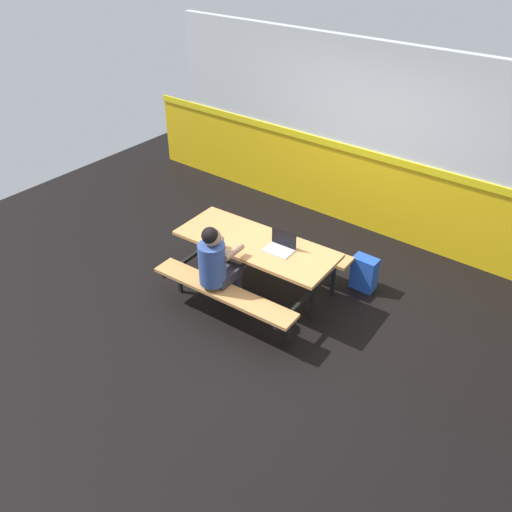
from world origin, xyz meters
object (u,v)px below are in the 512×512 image
picnic_table_main (256,254)px  student_nearer (217,264)px  backpack_dark (364,273)px  laptop_silver (281,246)px

picnic_table_main → student_nearer: 0.59m
picnic_table_main → backpack_dark: picnic_table_main is taller
student_nearer → backpack_dark: (1.09, 1.47, -0.49)m
backpack_dark → laptop_silver: bearing=-128.2°
student_nearer → laptop_silver: (0.42, 0.62, 0.08)m
student_nearer → laptop_silver: size_ratio=3.65×
picnic_table_main → student_nearer: size_ratio=1.61×
student_nearer → backpack_dark: student_nearer is taller
student_nearer → picnic_table_main: bearing=79.1°
picnic_table_main → backpack_dark: (0.98, 0.91, -0.36)m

